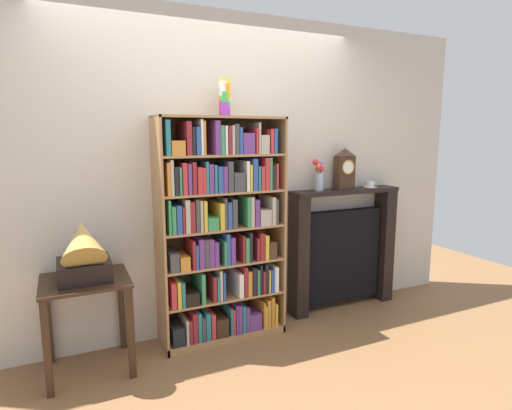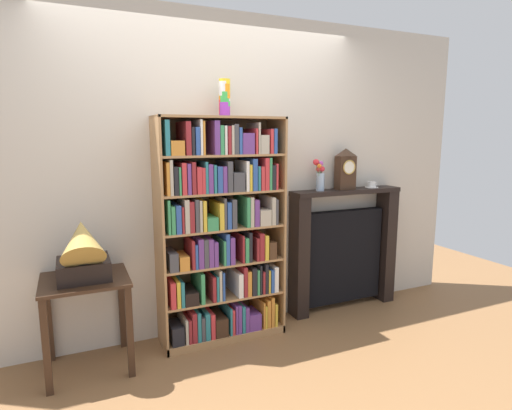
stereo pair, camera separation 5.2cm
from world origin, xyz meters
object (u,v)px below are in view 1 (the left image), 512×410
(gramophone, at_px, (83,253))
(teacup_with_saucer, at_px, (370,185))
(bookshelf, at_px, (221,235))
(flower_vase, at_px, (319,176))
(cup_stack, at_px, (225,98))
(mantel_clock, at_px, (344,169))
(fireplace_mantel, at_px, (342,250))
(side_table_left, at_px, (86,301))

(gramophone, relative_size, teacup_with_saucer, 3.86)
(bookshelf, relative_size, flower_vase, 6.24)
(cup_stack, bearing_deg, mantel_clock, 1.49)
(bookshelf, bearing_deg, gramophone, -172.79)
(fireplace_mantel, distance_m, flower_vase, 0.77)
(fireplace_mantel, height_order, mantel_clock, mantel_clock)
(side_table_left, height_order, flower_vase, flower_vase)
(cup_stack, relative_size, gramophone, 0.57)
(bookshelf, height_order, mantel_clock, bookshelf)
(fireplace_mantel, relative_size, flower_vase, 4.02)
(cup_stack, height_order, teacup_with_saucer, cup_stack)
(bookshelf, xyz_separation_m, gramophone, (-1.02, -0.13, 0.01))
(fireplace_mantel, height_order, flower_vase, flower_vase)
(flower_vase, xyz_separation_m, teacup_with_saucer, (0.58, -0.00, -0.11))
(bookshelf, distance_m, gramophone, 1.02)
(teacup_with_saucer, bearing_deg, mantel_clock, -179.55)
(gramophone, bearing_deg, side_table_left, 90.00)
(mantel_clock, bearing_deg, teacup_with_saucer, 0.45)
(side_table_left, height_order, fireplace_mantel, fireplace_mantel)
(cup_stack, distance_m, side_table_left, 1.78)
(flower_vase, bearing_deg, teacup_with_saucer, -0.22)
(cup_stack, xyz_separation_m, teacup_with_saucer, (1.48, 0.03, -0.75))
(gramophone, height_order, mantel_clock, mantel_clock)
(gramophone, distance_m, flower_vase, 2.04)
(mantel_clock, height_order, flower_vase, mantel_clock)
(bookshelf, relative_size, teacup_with_saucer, 13.80)
(side_table_left, xyz_separation_m, mantel_clock, (2.25, 0.15, 0.82))
(cup_stack, distance_m, fireplace_mantel, 1.81)
(side_table_left, bearing_deg, fireplace_mantel, 4.36)
(bookshelf, bearing_deg, mantel_clock, 3.83)
(side_table_left, distance_m, teacup_with_saucer, 2.65)
(gramophone, distance_m, teacup_with_saucer, 2.59)
(side_table_left, bearing_deg, cup_stack, 6.52)
(cup_stack, xyz_separation_m, mantel_clock, (1.17, 0.03, -0.59))
(bookshelf, xyz_separation_m, side_table_left, (-1.02, -0.07, -0.35))
(bookshelf, xyz_separation_m, teacup_with_saucer, (1.55, 0.09, 0.31))
(teacup_with_saucer, bearing_deg, gramophone, -175.24)
(side_table_left, distance_m, flower_vase, 2.13)
(fireplace_mantel, bearing_deg, teacup_with_saucer, -3.40)
(gramophone, relative_size, mantel_clock, 1.33)
(bookshelf, distance_m, side_table_left, 1.07)
(cup_stack, xyz_separation_m, fireplace_mantel, (1.19, 0.05, -1.36))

